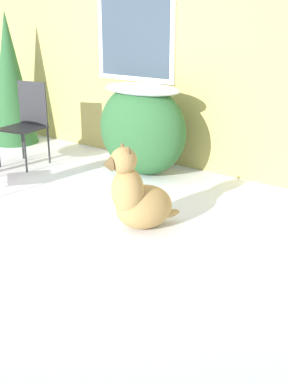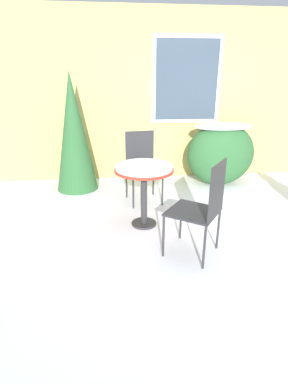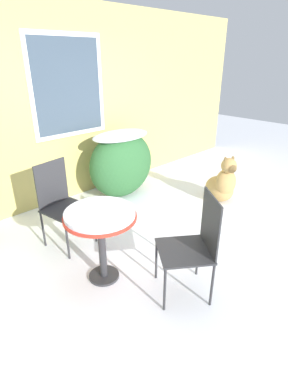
# 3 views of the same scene
# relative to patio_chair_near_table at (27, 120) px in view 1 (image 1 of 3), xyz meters

# --- Properties ---
(ground_plane) EXTENTS (16.00, 16.00, 0.00)m
(ground_plane) POSITION_rel_patio_chair_near_table_xyz_m (0.87, -1.09, -0.55)
(ground_plane) COLOR white
(house_wall) EXTENTS (8.00, 0.10, 2.80)m
(house_wall) POSITION_rel_patio_chair_near_table_xyz_m (0.87, 1.10, 0.87)
(house_wall) COLOR tan
(house_wall) RESTS_ON ground_plane
(shrub_left) EXTENTS (1.13, 0.68, 1.05)m
(shrub_left) POSITION_rel_patio_chair_near_table_xyz_m (1.38, 0.54, 0.01)
(shrub_left) COLOR #2D6033
(shrub_left) RESTS_ON ground_plane
(evergreen_bush) EXTENTS (0.66, 0.66, 1.84)m
(evergreen_bush) POSITION_rel_patio_chair_near_table_xyz_m (-1.02, 0.58, 0.37)
(evergreen_bush) COLOR #2D6033
(evergreen_bush) RESTS_ON ground_plane
(patio_chair_near_table) EXTENTS (0.54, 0.54, 1.01)m
(patio_chair_near_table) POSITION_rel_patio_chair_near_table_xyz_m (0.00, 0.00, 0.00)
(patio_chair_near_table) COLOR #2D2D30
(patio_chair_near_table) RESTS_ON ground_plane
(dog) EXTENTS (0.59, 0.69, 0.77)m
(dog) POSITION_rel_patio_chair_near_table_xyz_m (2.32, -0.71, -0.27)
(dog) COLOR tan
(dog) RESTS_ON ground_plane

